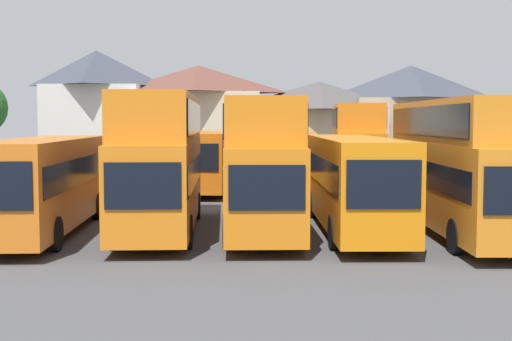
% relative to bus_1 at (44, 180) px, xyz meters
% --- Properties ---
extents(ground, '(140.00, 140.00, 0.00)m').
position_rel_bus_1_xyz_m(ground, '(7.61, 18.20, -1.96)').
color(ground, '#4C4C4F').
extents(depot_boundary_wall, '(56.00, 0.50, 1.80)m').
position_rel_bus_1_xyz_m(depot_boundary_wall, '(7.61, 25.25, -1.06)').
color(depot_boundary_wall, gray).
rests_on(depot_boundary_wall, ground).
extents(bus_1, '(3.22, 11.38, 3.42)m').
position_rel_bus_1_xyz_m(bus_1, '(0.00, 0.00, 0.00)').
color(bus_1, orange).
rests_on(bus_1, ground).
extents(bus_2, '(3.03, 10.85, 4.98)m').
position_rel_bus_1_xyz_m(bus_2, '(4.15, 0.42, 0.85)').
color(bus_2, orange).
rests_on(bus_2, ground).
extents(bus_3, '(2.93, 11.21, 4.81)m').
position_rel_bus_1_xyz_m(bus_3, '(7.76, 0.66, 0.76)').
color(bus_3, orange).
rests_on(bus_3, ground).
extents(bus_4, '(2.65, 11.61, 3.45)m').
position_rel_bus_1_xyz_m(bus_4, '(11.17, 0.57, 0.02)').
color(bus_4, orange).
rests_on(bus_4, ground).
extents(bus_5, '(2.65, 11.92, 4.79)m').
position_rel_bus_1_xyz_m(bus_5, '(14.90, 0.03, 0.75)').
color(bus_5, orange).
rests_on(bus_5, ground).
extents(bus_6, '(2.96, 11.17, 3.26)m').
position_rel_bus_1_xyz_m(bus_6, '(2.85, 15.08, -0.08)').
color(bus_6, orange).
rests_on(bus_6, ground).
extents(bus_7, '(3.24, 11.31, 3.42)m').
position_rel_bus_1_xyz_m(bus_7, '(4.98, 14.89, -0.00)').
color(bus_7, orange).
rests_on(bus_7, ground).
extents(bus_8, '(3.24, 10.60, 3.35)m').
position_rel_bus_1_xyz_m(bus_8, '(9.84, 15.42, -0.04)').
color(bus_8, orange).
rests_on(bus_8, ground).
extents(bus_9, '(3.51, 12.02, 4.98)m').
position_rel_bus_1_xyz_m(bus_9, '(13.39, 15.63, 0.85)').
color(bus_9, orange).
rests_on(bus_9, ground).
extents(house_terrace_left, '(8.16, 7.26, 9.89)m').
position_rel_bus_1_xyz_m(house_terrace_left, '(-5.84, 32.52, 3.09)').
color(house_terrace_left, silver).
rests_on(house_terrace_left, ground).
extents(house_terrace_centre, '(10.72, 7.75, 8.64)m').
position_rel_bus_1_xyz_m(house_terrace_centre, '(2.61, 32.37, 2.45)').
color(house_terrace_centre, beige).
rests_on(house_terrace_centre, ground).
extents(house_terrace_right, '(11.18, 6.46, 7.31)m').
position_rel_bus_1_xyz_m(house_terrace_right, '(12.63, 32.40, 1.78)').
color(house_terrace_right, '#C6B293').
rests_on(house_terrace_right, ground).
extents(house_terrace_far_right, '(10.28, 7.44, 8.72)m').
position_rel_bus_1_xyz_m(house_terrace_far_right, '(20.49, 33.57, 2.50)').
color(house_terrace_far_right, tan).
rests_on(house_terrace_far_right, ground).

